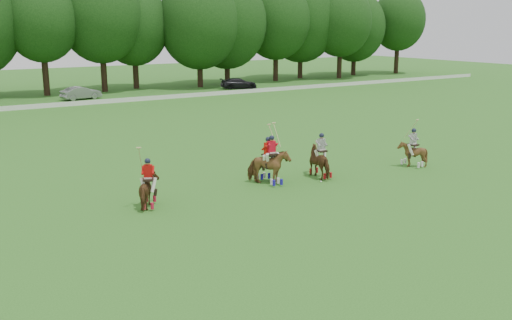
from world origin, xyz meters
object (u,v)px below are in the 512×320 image
car_mid (81,93)px  car_right (239,83)px  polo_red_b (268,166)px  polo_red_c (272,166)px  polo_ball (321,182)px  polo_stripe_a (321,161)px  polo_stripe_b (412,153)px  polo_red_a (149,190)px

car_mid → car_right: bearing=-100.7°
polo_red_b → polo_red_c: 0.24m
polo_ball → car_mid: bearing=91.5°
polo_red_c → polo_stripe_a: bearing=-6.9°
polo_red_c → polo_stripe_a: (2.86, -0.35, -0.06)m
polo_red_b → polo_stripe_b: bearing=-10.1°
car_mid → polo_red_b: 37.86m
polo_red_b → polo_stripe_a: (2.93, -0.57, 0.00)m
polo_stripe_b → polo_ball: (-6.37, 0.13, -0.73)m
polo_ball → polo_stripe_b: bearing=-1.2°
polo_red_b → polo_ball: polo_red_b is taller
car_mid → polo_red_b: (-1.24, -37.84, 0.16)m
polo_red_c → polo_ball: bearing=-28.0°
polo_stripe_b → polo_stripe_a: bearing=170.4°
polo_red_a → polo_red_b: (6.55, 0.52, 0.07)m
polo_red_b → polo_stripe_a: polo_red_b is taller
polo_red_a → polo_ball: (8.85, -0.89, -0.74)m
polo_red_b → polo_stripe_a: bearing=-11.1°
polo_red_c → polo_ball: polo_red_c is taller
polo_red_c → car_mid: bearing=88.2°
polo_red_c → polo_stripe_b: polo_red_c is taller
polo_red_a → polo_red_b: 6.57m
car_right → polo_red_c: (-20.60, -38.07, 0.25)m
polo_red_b → polo_stripe_a: size_ratio=1.24×
polo_red_a → car_right: bearing=54.6°
car_mid → polo_stripe_b: bearing=-180.0°
car_mid → polo_ball: car_mid is taller
car_mid → polo_red_c: size_ratio=1.39×
polo_red_a → polo_red_c: polo_red_c is taller
car_mid → polo_stripe_b: 40.08m
car_mid → polo_red_b: polo_red_b is taller
polo_stripe_a → polo_ball: polo_stripe_a is taller
car_mid → polo_ball: bearing=170.9°
car_mid → polo_stripe_b: polo_stripe_b is taller
car_right → polo_stripe_a: polo_stripe_a is taller
car_mid → polo_ball: size_ratio=46.28×
car_right → polo_red_c: 43.28m
car_right → polo_stripe_a: bearing=171.0°
car_mid → polo_ball: (1.06, -39.25, -0.64)m
polo_red_b → polo_ball: bearing=-31.6°
polo_red_b → polo_red_a: bearing=-175.4°
car_mid → polo_stripe_a: polo_stripe_a is taller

